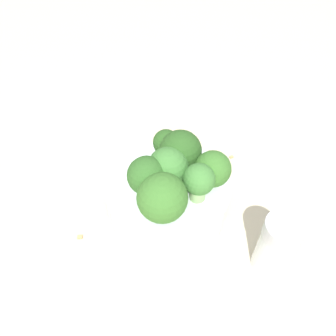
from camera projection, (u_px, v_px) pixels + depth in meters
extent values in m
plane|color=beige|center=(168.00, 208.00, 0.44)|extent=(3.00, 3.00, 0.00)
cylinder|color=silver|center=(168.00, 196.00, 0.42)|extent=(0.16, 0.16, 0.05)
cylinder|color=#7A9E5B|center=(180.00, 162.00, 0.42)|extent=(0.02, 0.02, 0.02)
sphere|color=#28511E|center=(180.00, 151.00, 0.40)|extent=(0.05, 0.05, 0.05)
cylinder|color=#7A9E5B|center=(147.00, 186.00, 0.39)|extent=(0.02, 0.02, 0.02)
sphere|color=#2D5B23|center=(146.00, 175.00, 0.37)|extent=(0.05, 0.05, 0.05)
cylinder|color=#7A9E5B|center=(168.00, 177.00, 0.40)|extent=(0.02, 0.02, 0.02)
sphere|color=#3D7533|center=(168.00, 166.00, 0.39)|extent=(0.05, 0.05, 0.05)
cylinder|color=#7A9E5B|center=(211.00, 179.00, 0.40)|extent=(0.01, 0.01, 0.02)
sphere|color=#386B28|center=(213.00, 169.00, 0.38)|extent=(0.04, 0.04, 0.04)
cylinder|color=#8EB770|center=(198.00, 190.00, 0.38)|extent=(0.02, 0.02, 0.03)
sphere|color=#3D7533|center=(199.00, 179.00, 0.37)|extent=(0.04, 0.04, 0.04)
cylinder|color=#8EB770|center=(166.00, 151.00, 0.43)|extent=(0.02, 0.02, 0.02)
sphere|color=#28511E|center=(166.00, 142.00, 0.42)|extent=(0.03, 0.03, 0.03)
cylinder|color=#8EB770|center=(163.00, 208.00, 0.37)|extent=(0.02, 0.02, 0.02)
sphere|color=#386B28|center=(162.00, 198.00, 0.35)|extent=(0.06, 0.06, 0.06)
cylinder|color=silver|center=(274.00, 250.00, 0.36)|extent=(0.04, 0.04, 0.07)
cylinder|color=#B7B7BC|center=(284.00, 230.00, 0.33)|extent=(0.04, 0.04, 0.02)
cube|color=tan|center=(232.00, 156.00, 0.51)|extent=(0.01, 0.00, 0.01)
cube|color=tan|center=(80.00, 236.00, 0.41)|extent=(0.01, 0.01, 0.01)
cube|color=tan|center=(132.00, 164.00, 0.49)|extent=(0.01, 0.01, 0.01)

